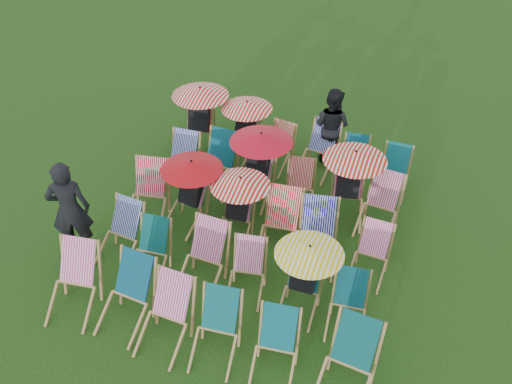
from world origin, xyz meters
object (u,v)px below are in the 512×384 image
(person_rear, at_px, (331,126))
(person_left, at_px, (70,209))
(deckchair_0, at_px, (72,283))
(deckchair_29, at_px, (394,172))
(deckchair_5, at_px, (347,366))

(person_rear, bearing_deg, person_left, 66.03)
(deckchair_0, bearing_deg, person_left, 114.83)
(deckchair_0, relative_size, person_rear, 0.63)
(deckchair_29, distance_m, person_rear, 1.55)
(deckchair_0, distance_m, person_left, 1.31)
(deckchair_5, relative_size, person_left, 0.57)
(deckchair_0, height_order, person_rear, person_rear)
(deckchair_0, bearing_deg, deckchair_5, -7.55)
(deckchair_0, relative_size, deckchair_29, 1.20)
(deckchair_29, relative_size, person_left, 0.47)
(deckchair_5, distance_m, person_rear, 5.32)
(deckchair_29, bearing_deg, deckchair_0, -131.08)
(deckchair_5, relative_size, person_rear, 0.63)
(deckchair_5, height_order, person_left, person_left)
(deckchair_5, xyz_separation_m, deckchair_29, (-0.16, 4.49, -0.08))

